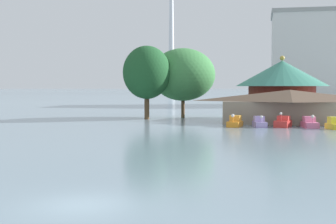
# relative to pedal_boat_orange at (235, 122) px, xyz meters

# --- Properties ---
(ground_plane) EXTENTS (2000.00, 2000.00, 0.00)m
(ground_plane) POSITION_rel_pedal_boat_orange_xyz_m (-3.92, -38.67, -0.52)
(ground_plane) COLOR gray
(pedal_boat_orange) EXTENTS (1.85, 2.88, 1.54)m
(pedal_boat_orange) POSITION_rel_pedal_boat_orange_xyz_m (0.00, 0.00, 0.00)
(pedal_boat_orange) COLOR orange
(pedal_boat_orange) RESTS_ON ground
(pedal_boat_lavender) EXTENTS (1.81, 3.17, 1.39)m
(pedal_boat_lavender) POSITION_rel_pedal_boat_orange_xyz_m (2.81, 0.28, -0.03)
(pedal_boat_lavender) COLOR #B299D8
(pedal_boat_lavender) RESTS_ON ground
(pedal_boat_red) EXTENTS (2.21, 2.98, 1.78)m
(pedal_boat_red) POSITION_rel_pedal_boat_orange_xyz_m (5.50, 0.46, 0.01)
(pedal_boat_red) COLOR red
(pedal_boat_red) RESTS_ON ground
(pedal_boat_pink) EXTENTS (1.91, 3.16, 1.51)m
(pedal_boat_pink) POSITION_rel_pedal_boat_orange_xyz_m (8.46, 0.57, -0.02)
(pedal_boat_pink) COLOR pink
(pedal_boat_pink) RESTS_ON ground
(pedal_boat_yellow) EXTENTS (2.21, 2.69, 1.52)m
(pedal_boat_yellow) POSITION_rel_pedal_boat_orange_xyz_m (11.09, -1.09, 0.00)
(pedal_boat_yellow) COLOR yellow
(pedal_boat_yellow) RESTS_ON ground
(boathouse) EXTENTS (17.73, 7.71, 4.29)m
(boathouse) POSITION_rel_pedal_boat_orange_xyz_m (6.55, 5.94, 1.73)
(boathouse) COLOR gray
(boathouse) RESTS_ON ground
(green_roof_pavilion) EXTENTS (13.18, 13.18, 9.10)m
(green_roof_pavilion) POSITION_rel_pedal_boat_orange_xyz_m (5.88, 14.20, 4.37)
(green_roof_pavilion) COLOR #993328
(green_roof_pavilion) RESTS_ON ground
(shoreline_tree_tall_left) EXTENTS (6.85, 6.85, 10.51)m
(shoreline_tree_tall_left) POSITION_rel_pedal_boat_orange_xyz_m (-13.09, 10.32, 6.17)
(shoreline_tree_tall_left) COLOR brown
(shoreline_tree_tall_left) RESTS_ON ground
(shoreline_tree_mid) EXTENTS (9.66, 9.66, 10.42)m
(shoreline_tree_mid) POSITION_rel_pedal_boat_orange_xyz_m (-8.57, 14.71, 5.96)
(shoreline_tree_mid) COLOR brown
(shoreline_tree_mid) RESTS_ON ground
(background_building_block) EXTENTS (31.75, 15.89, 23.72)m
(background_building_block) POSITION_rel_pedal_boat_orange_xyz_m (21.21, 71.56, 11.36)
(background_building_block) COLOR silver
(background_building_block) RESTS_ON ground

